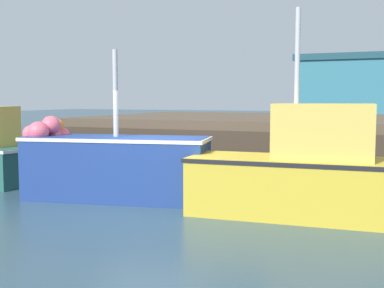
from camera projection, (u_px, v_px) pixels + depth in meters
The scene contains 7 objects.
ground at pixel (152, 207), 10.73m from camera, with size 120.00×160.00×0.10m.
pier at pixel (277, 126), 15.80m from camera, with size 12.21×7.96×1.72m.
fishing_boat_near_right at pixel (112, 164), 11.20m from camera, with size 4.42×2.09×3.42m.
fishing_boat_mid at pixel (301, 173), 9.54m from camera, with size 4.31×1.77×4.05m.
rowboat at pixel (348, 194), 11.08m from camera, with size 1.74×0.86×0.36m.
warehouse at pixel (360, 91), 39.95m from camera, with size 9.80×7.26×5.78m.
mooring_buoy_foreground at pixel (94, 182), 11.84m from camera, with size 0.51×0.51×0.69m.
Camera 1 is at (4.83, -9.43, 2.32)m, focal length 45.68 mm.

